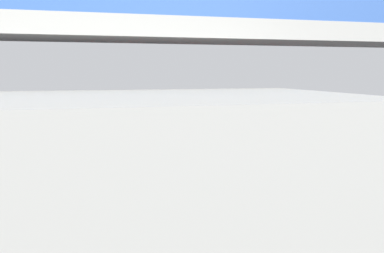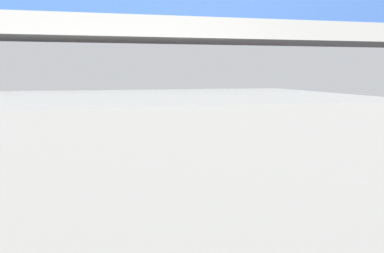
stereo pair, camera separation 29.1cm
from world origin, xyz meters
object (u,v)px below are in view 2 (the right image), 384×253
at_px(bicycle_red, 359,155).
at_px(traffic_sign, 305,110).
at_px(bicycle_green, 358,148).
at_px(pedestrian, 68,152).
at_px(city_bus, 199,120).

bearing_deg(bicycle_red, traffic_sign, -101.61).
height_order(bicycle_green, pedestrian, pedestrian).
bearing_deg(traffic_sign, pedestrian, 21.98).
height_order(bicycle_red, pedestrian, pedestrian).
distance_m(bicycle_red, traffic_sign, 8.70).
relative_size(bicycle_red, pedestrian, 0.99).
bearing_deg(pedestrian, city_bus, -160.33).
bearing_deg(city_bus, pedestrian, 19.67).
distance_m(city_bus, traffic_sign, 9.76).
relative_size(city_bus, pedestrian, 6.44).
height_order(city_bus, bicycle_green, city_bus).
xyz_separation_m(city_bus, bicycle_red, (-7.21, 4.46, -1.51)).
xyz_separation_m(bicycle_red, pedestrian, (14.33, -1.91, 0.51)).
bearing_deg(traffic_sign, bicycle_red, 78.39).
distance_m(city_bus, bicycle_green, 8.97).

